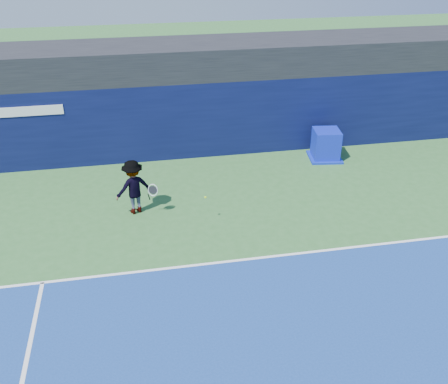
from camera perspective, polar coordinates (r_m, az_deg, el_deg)
The scene contains 7 objects.
ground at distance 11.79m, azimuth 3.60°, elevation -16.52°, with size 80.00×80.00×0.00m, color #31662E.
baseline at distance 14.00m, azimuth 0.64°, elevation -7.92°, with size 24.00×0.10×0.01m, color white.
stadium_band at distance 20.21m, azimuth -4.18°, elevation 14.99°, with size 36.00×3.00×1.20m, color black.
back_wall_assembly at distance 19.87m, azimuth -3.62°, elevation 8.44°, with size 36.00×1.03×3.00m.
equipment_cart at distance 20.12m, azimuth 11.54°, elevation 5.21°, with size 1.39×1.39×1.19m.
tennis_player at distance 16.06m, azimuth -10.29°, elevation 0.56°, with size 1.42×1.03×1.82m.
tennis_ball at distance 15.31m, azimuth -2.13°, elevation -0.60°, with size 0.07×0.07×0.07m.
Camera 1 is at (-2.24, -8.01, 8.35)m, focal length 40.00 mm.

